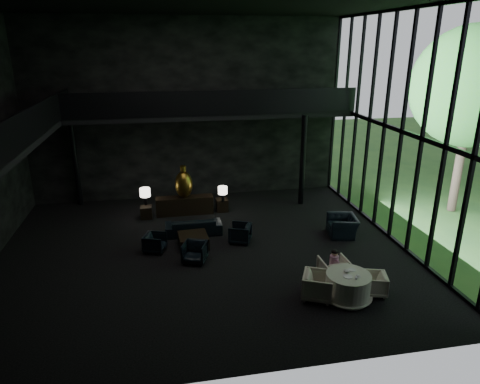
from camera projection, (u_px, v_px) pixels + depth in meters
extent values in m
cube|color=black|center=(205.00, 252.00, 14.87)|extent=(14.00, 12.00, 0.02)
cube|color=black|center=(197.00, 2.00, 12.23)|extent=(14.00, 12.00, 0.02)
cube|color=black|center=(188.00, 111.00, 19.12)|extent=(14.00, 0.04, 8.00)
cube|color=black|center=(233.00, 206.00, 7.98)|extent=(14.00, 0.04, 8.00)
cube|color=black|center=(213.00, 114.00, 18.36)|extent=(12.00, 2.00, 0.25)
cube|color=black|center=(30.00, 126.00, 12.49)|extent=(0.06, 12.00, 1.00)
cube|color=black|center=(216.00, 103.00, 17.24)|extent=(12.00, 0.06, 1.00)
cylinder|color=black|center=(75.00, 161.00, 18.63)|extent=(0.24, 0.24, 4.00)
cylinder|color=black|center=(303.00, 161.00, 18.75)|extent=(0.24, 0.24, 4.00)
cylinder|color=#382D23|center=(461.00, 155.00, 17.82)|extent=(0.36, 0.36, 4.90)
sphere|color=#2B5E21|center=(473.00, 87.00, 16.90)|extent=(4.80, 4.80, 4.80)
cube|color=black|center=(185.00, 205.00, 18.10)|extent=(2.39, 0.54, 0.76)
ellipsoid|color=olive|center=(184.00, 184.00, 17.76)|extent=(0.73, 0.73, 1.13)
cylinder|color=olive|center=(183.00, 169.00, 17.53)|extent=(0.25, 0.25, 0.23)
cube|color=black|center=(146.00, 212.00, 17.70)|extent=(0.46, 0.46, 0.51)
cylinder|color=black|center=(146.00, 201.00, 17.73)|extent=(0.13, 0.13, 0.38)
cylinder|color=white|center=(145.00, 192.00, 17.61)|extent=(0.43, 0.43, 0.35)
cube|color=black|center=(222.00, 205.00, 18.45)|extent=(0.49, 0.49, 0.54)
cylinder|color=black|center=(223.00, 198.00, 18.04)|extent=(0.12, 0.12, 0.34)
cylinder|color=white|center=(223.00, 190.00, 17.93)|extent=(0.39, 0.39, 0.31)
imported|color=black|center=(193.00, 223.00, 16.18)|extent=(2.17, 0.65, 0.85)
imported|color=black|center=(155.00, 243.00, 14.84)|extent=(0.76, 0.78, 0.65)
imported|color=black|center=(240.00, 232.00, 15.53)|extent=(0.90, 0.92, 0.74)
imported|color=black|center=(195.00, 252.00, 14.11)|extent=(0.91, 0.89, 0.74)
imported|color=black|center=(343.00, 222.00, 16.01)|extent=(1.01, 1.36, 1.08)
cube|color=black|center=(193.00, 241.00, 15.23)|extent=(1.07, 1.07, 0.45)
cylinder|color=white|center=(348.00, 286.00, 12.09)|extent=(1.25, 1.25, 0.75)
cone|color=white|center=(347.00, 296.00, 12.20)|extent=(1.42, 1.42, 0.10)
imported|color=beige|center=(334.00, 268.00, 12.91)|extent=(0.89, 0.84, 0.90)
imported|color=beige|center=(374.00, 284.00, 12.32)|extent=(0.73, 0.76, 0.64)
imported|color=beige|center=(318.00, 283.00, 12.06)|extent=(1.15, 1.18, 0.93)
cylinder|color=#CA759A|center=(334.00, 262.00, 12.89)|extent=(0.27, 0.27, 0.39)
sphere|color=#D8A884|center=(335.00, 253.00, 12.80)|extent=(0.20, 0.20, 0.20)
ellipsoid|color=black|center=(335.00, 252.00, 12.79)|extent=(0.21, 0.21, 0.14)
cylinder|color=white|center=(348.00, 277.00, 11.85)|extent=(0.34, 0.34, 0.02)
cylinder|color=white|center=(352.00, 270.00, 12.20)|extent=(0.29, 0.29, 0.02)
cylinder|color=white|center=(358.00, 277.00, 11.85)|extent=(0.20, 0.20, 0.01)
cylinder|color=white|center=(358.00, 275.00, 11.84)|extent=(0.08, 0.08, 0.06)
ellipsoid|color=white|center=(347.00, 271.00, 12.06)|extent=(0.17, 0.17, 0.09)
cylinder|color=#99999E|center=(356.00, 278.00, 11.70)|extent=(0.07, 0.07, 0.07)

